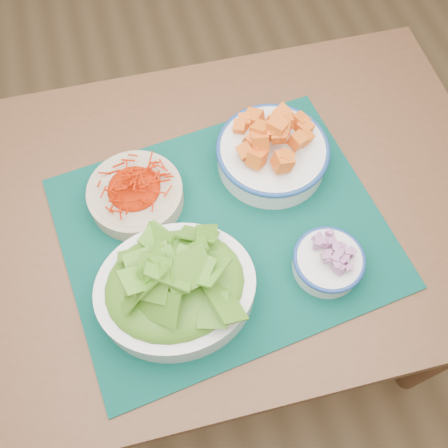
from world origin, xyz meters
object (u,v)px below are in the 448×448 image
object	(u,v)px
squash_bowl	(273,149)
placemat	(224,232)
carrot_bowl	(135,192)
onion_bowl	(329,260)
lettuce_bowl	(175,284)
table	(215,231)

from	to	relation	value
squash_bowl	placemat	bearing A→B (deg)	-137.34
carrot_bowl	onion_bowl	world-z (taller)	carrot_bowl
placemat	carrot_bowl	world-z (taller)	carrot_bowl
placemat	lettuce_bowl	world-z (taller)	lettuce_bowl
table	placemat	xyz separation A→B (m)	(0.01, -0.06, 0.10)
carrot_bowl	onion_bowl	bearing A→B (deg)	-37.35
squash_bowl	lettuce_bowl	size ratio (longest dim) A/B	0.94
squash_bowl	onion_bowl	xyz separation A→B (m)	(0.03, -0.25, -0.02)
carrot_bowl	lettuce_bowl	distance (m)	0.22
squash_bowl	onion_bowl	bearing A→B (deg)	-84.21
table	onion_bowl	bearing A→B (deg)	-45.01
lettuce_bowl	squash_bowl	bearing A→B (deg)	44.24
table	lettuce_bowl	distance (m)	0.26
table	onion_bowl	distance (m)	0.28
carrot_bowl	lettuce_bowl	bearing A→B (deg)	-81.75
placemat	lettuce_bowl	distance (m)	0.17
placemat	lettuce_bowl	bearing A→B (deg)	-144.28
squash_bowl	lettuce_bowl	xyz separation A→B (m)	(-0.26, -0.23, 0.01)
carrot_bowl	squash_bowl	size ratio (longest dim) A/B	0.77
table	lettuce_bowl	bearing A→B (deg)	-122.65
table	squash_bowl	bearing A→B (deg)	28.43
table	carrot_bowl	size ratio (longest dim) A/B	5.72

